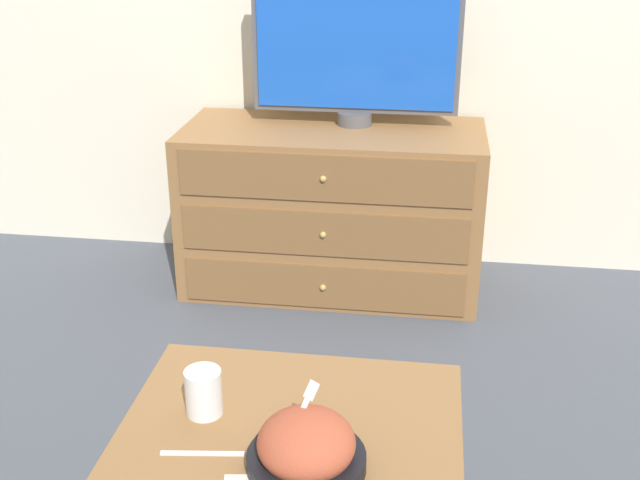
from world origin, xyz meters
The scene contains 7 objects.
ground_plane centered at (0.00, 0.00, 0.00)m, with size 12.00×12.00×0.00m, color #474C56.
dresser centered at (-0.13, -0.30, 0.33)m, with size 1.17×0.55×0.66m.
tv centered at (-0.06, -0.21, 0.97)m, with size 0.80×0.14×0.59m.
coffee_table centered at (-0.02, -1.94, 0.39)m, with size 0.71×0.64×0.46m.
takeout_bowl centered at (0.04, -2.04, 0.51)m, with size 0.23×0.23×0.16m.
drink_cup centered at (-0.21, -1.89, 0.51)m, with size 0.08×0.08×0.10m.
knife centered at (-0.17, -2.03, 0.47)m, with size 0.17×0.03×0.01m.
Camera 1 is at (0.24, -3.28, 1.49)m, focal length 45.00 mm.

